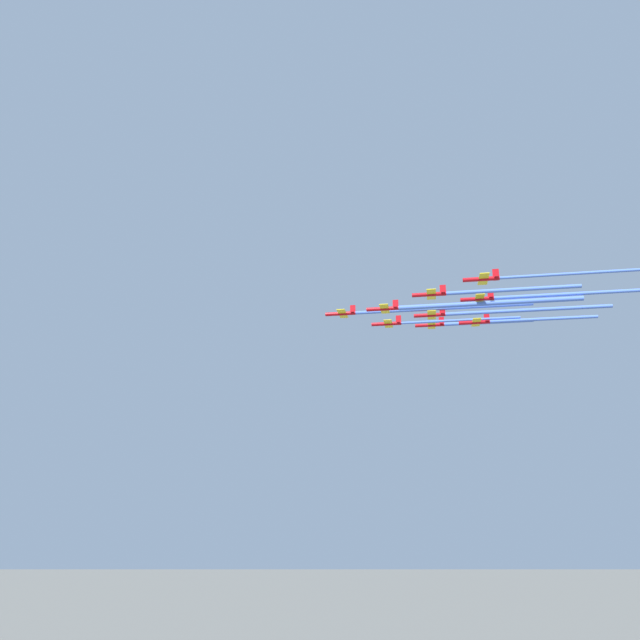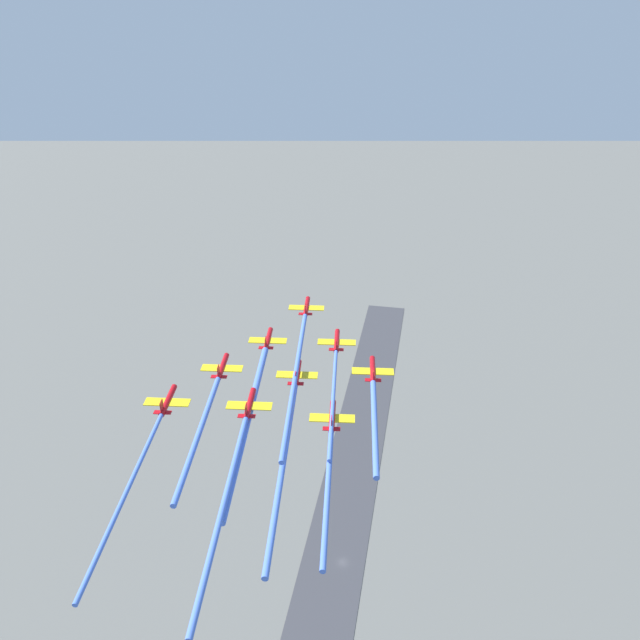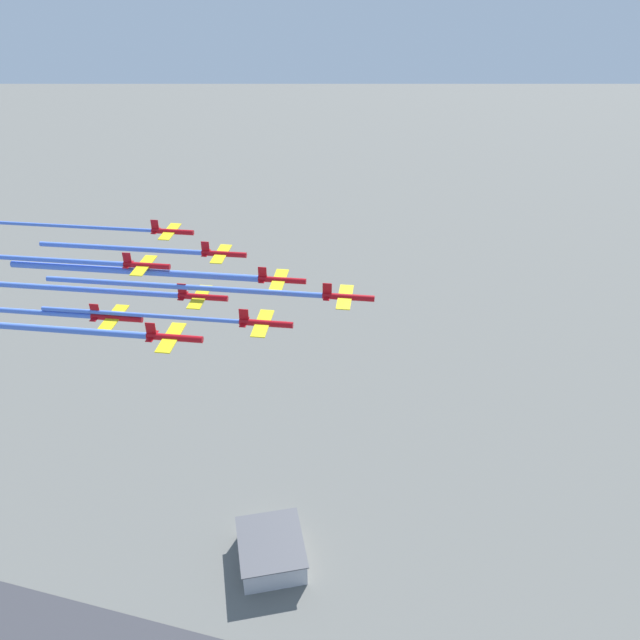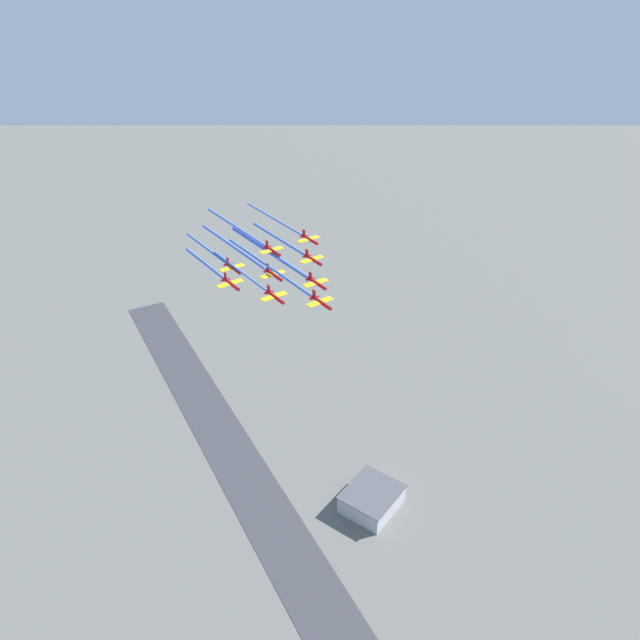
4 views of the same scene
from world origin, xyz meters
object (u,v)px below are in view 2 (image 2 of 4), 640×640
Objects in this scene: jet_3 at (222,367)px; jet_6 at (168,401)px; jet_1 at (268,340)px; jet_8 at (332,417)px; jet_2 at (337,341)px; jet_5 at (373,371)px; jet_4 at (297,374)px; jet_7 at (249,405)px; jet_0 at (306,307)px.

jet_6 reaches higher than jet_3.
jet_1 is 1.00× the size of jet_8.
jet_6 is at bearing -139.64° from jet_2.
jet_1 is at bearing 59.53° from jet_3.
jet_5 reaches higher than jet_8.
jet_4 reaches higher than jet_8.
jet_2 is at bearing -0.00° from jet_1.
jet_3 is (-12.19, -10.74, 0.95)m from jet_1.
jet_3 is at bearing 120.47° from jet_7.
jet_3 is 32.95m from jet_5.
jet_0 is 42.81m from jet_7.
jet_4 is at bearing 180.00° from jet_5.
jet_1 is at bearing 120.47° from jet_8.
jet_0 reaches higher than jet_6.
jet_7 is at bearing -150.46° from jet_5.
jet_0 is 1.00× the size of jet_7.
jet_5 is 1.00× the size of jet_8.
jet_6 reaches higher than jet_5.
jet_5 is 1.00× the size of jet_6.
jet_4 is (3.47, -15.87, -0.21)m from jet_1.
jet_6 is at bearing -120.47° from jet_3.
jet_4 is at bearing 120.47° from jet_8.
jet_3 is at bearing -120.47° from jet_1.
jet_7 is (-27.84, -5.61, 0.17)m from jet_5.
jet_5 is (31.31, -10.26, 0.37)m from jet_3.
jet_7 reaches higher than jet_8.
jet_7 is at bearing -120.47° from jet_2.
jet_3 is at bearing 180.00° from jet_5.
jet_2 is 28.42m from jet_3.
jet_7 is (3.47, -15.87, 0.55)m from jet_3.
jet_2 is at bearing 90.00° from jet_8.
jet_1 is 1.00× the size of jet_4.
jet_4 is 1.00× the size of jet_8.
jet_6 is at bearing -120.47° from jet_0.
jet_7 is 1.00× the size of jet_8.
jet_0 is 1.00× the size of jet_6.
jet_4 is 16.55m from jet_5.
jet_2 is at bearing 40.36° from jet_6.
jet_3 is 16.26m from jet_7.
jet_1 is 28.05m from jet_7.
jet_0 is at bearing 78.91° from jet_7.
jet_0 is at bearing 90.00° from jet_4.
jet_6 is (-40.03, -16.35, 1.62)m from jet_2.
jet_5 is (19.12, -21.00, 1.32)m from jet_1.
jet_0 is 42.89m from jet_8.
jet_1 is at bearing 150.46° from jet_5.
jet_2 reaches higher than jet_4.
jet_1 reaches higher than jet_4.
jet_5 is at bearing 29.54° from jet_7.
jet_6 reaches higher than jet_8.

